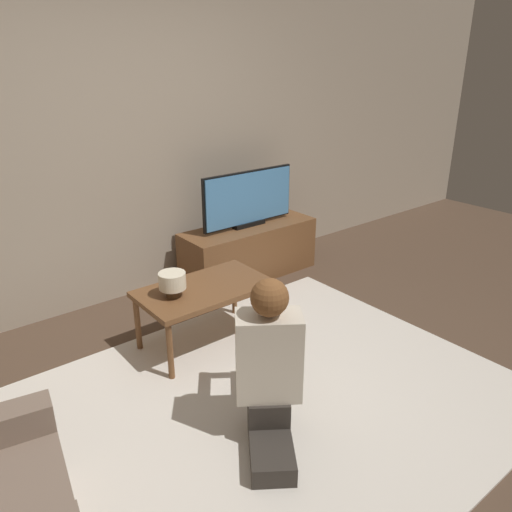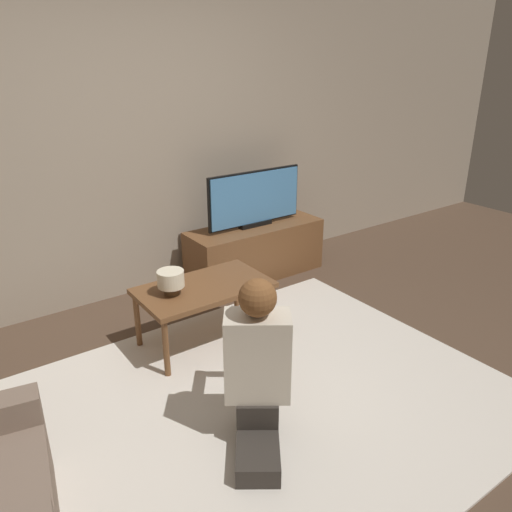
{
  "view_description": "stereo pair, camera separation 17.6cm",
  "coord_description": "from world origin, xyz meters",
  "px_view_note": "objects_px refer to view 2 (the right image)",
  "views": [
    {
      "loc": [
        -1.56,
        -1.85,
        1.95
      ],
      "look_at": [
        0.49,
        0.69,
        0.63
      ],
      "focal_mm": 35.0,
      "sensor_mm": 36.0,
      "label": 1
    },
    {
      "loc": [
        -1.42,
        -1.96,
        1.95
      ],
      "look_at": [
        0.49,
        0.69,
        0.63
      ],
      "focal_mm": 35.0,
      "sensor_mm": 36.0,
      "label": 2
    }
  ],
  "objects_px": {
    "tv": "(255,198)",
    "table_lamp": "(171,280)",
    "coffee_table": "(204,292)",
    "person_kneeling": "(257,363)"
  },
  "relations": [
    {
      "from": "tv",
      "to": "table_lamp",
      "type": "distance_m",
      "value": 1.46
    },
    {
      "from": "coffee_table",
      "to": "person_kneeling",
      "type": "xyz_separation_m",
      "value": [
        -0.26,
        -1.0,
        0.07
      ]
    },
    {
      "from": "person_kneeling",
      "to": "table_lamp",
      "type": "xyz_separation_m",
      "value": [
        0.02,
        1.01,
        0.09
      ]
    },
    {
      "from": "person_kneeling",
      "to": "table_lamp",
      "type": "relative_size",
      "value": 5.17
    },
    {
      "from": "tv",
      "to": "table_lamp",
      "type": "relative_size",
      "value": 5.37
    },
    {
      "from": "tv",
      "to": "coffee_table",
      "type": "distance_m",
      "value": 1.3
    },
    {
      "from": "coffee_table",
      "to": "person_kneeling",
      "type": "distance_m",
      "value": 1.04
    },
    {
      "from": "coffee_table",
      "to": "table_lamp",
      "type": "relative_size",
      "value": 5.09
    },
    {
      "from": "table_lamp",
      "to": "person_kneeling",
      "type": "bearing_deg",
      "value": -91.15
    },
    {
      "from": "coffee_table",
      "to": "table_lamp",
      "type": "xyz_separation_m",
      "value": [
        -0.24,
        0.01,
        0.15
      ]
    }
  ]
}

